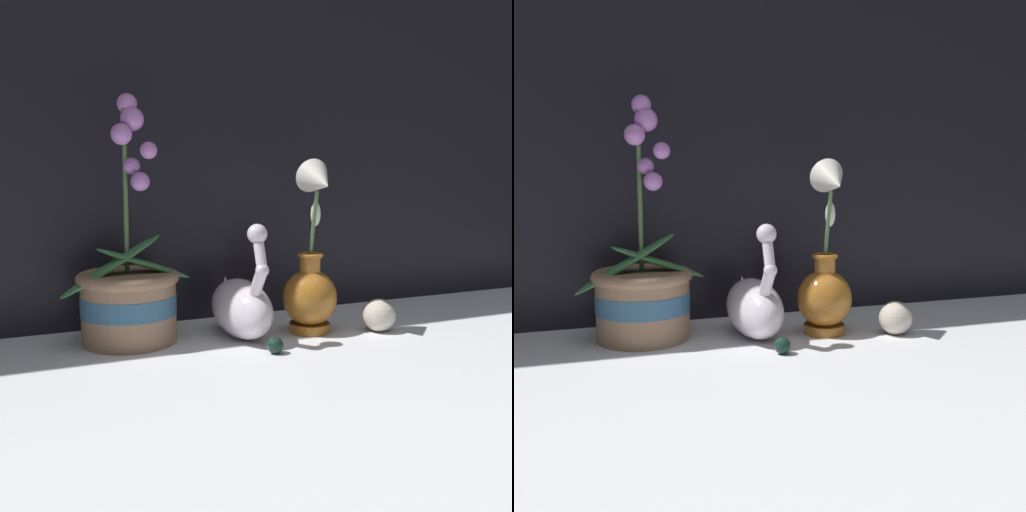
# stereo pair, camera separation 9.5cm
# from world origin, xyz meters

# --- Properties ---
(ground_plane) EXTENTS (2.80, 2.80, 0.00)m
(ground_plane) POSITION_xyz_m (0.00, 0.00, 0.00)
(ground_plane) COLOR white
(window_backdrop) EXTENTS (2.80, 0.03, 1.20)m
(window_backdrop) POSITION_xyz_m (0.00, 0.30, 0.60)
(window_backdrop) COLOR black
(window_backdrop) RESTS_ON ground_plane
(orchid_potted_plant) EXTENTS (0.23, 0.18, 0.43)m
(orchid_potted_plant) POSITION_xyz_m (-0.19, 0.18, 0.08)
(orchid_potted_plant) COLOR #9E7556
(orchid_potted_plant) RESTS_ON ground_plane
(swan_figurine) EXTENTS (0.09, 0.21, 0.21)m
(swan_figurine) POSITION_xyz_m (-0.00, 0.14, 0.06)
(swan_figurine) COLOR white
(swan_figurine) RESTS_ON ground_plane
(blue_vase) EXTENTS (0.10, 0.12, 0.32)m
(blue_vase) POSITION_xyz_m (0.13, 0.11, 0.10)
(blue_vase) COLOR #B26B23
(blue_vase) RESTS_ON ground_plane
(glass_sphere) EXTENTS (0.06, 0.06, 0.06)m
(glass_sphere) POSITION_xyz_m (0.25, 0.07, 0.03)
(glass_sphere) COLOR beige
(glass_sphere) RESTS_ON ground_plane
(glass_bauble) EXTENTS (0.03, 0.03, 0.03)m
(glass_bauble) POSITION_xyz_m (0.01, 0.02, 0.01)
(glass_bauble) COLOR #142D23
(glass_bauble) RESTS_ON ground_plane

